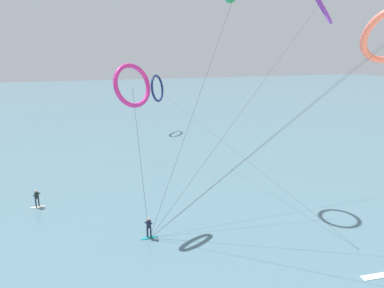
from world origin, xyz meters
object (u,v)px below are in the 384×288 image
object	(u,v)px
surfer_teal	(149,229)
kite_magenta	(132,86)
kite_violet	(319,3)
kite_navy	(157,88)
surfer_ivory	(37,200)

from	to	relation	value
surfer_teal	kite_magenta	world-z (taller)	kite_magenta
kite_violet	kite_navy	distance (m)	33.93
surfer_ivory	kite_violet	world-z (taller)	kite_violet
surfer_ivory	kite_violet	size ratio (longest dim) A/B	0.07
surfer_teal	kite_navy	bearing A→B (deg)	102.72
surfer_teal	kite_violet	bearing A→B (deg)	50.69
kite_magenta	kite_navy	world-z (taller)	kite_magenta
kite_magenta	kite_navy	size ratio (longest dim) A/B	0.27
kite_violet	kite_navy	xyz separation A→B (m)	(-9.10, 30.69, -11.26)
kite_magenta	kite_violet	world-z (taller)	kite_violet
surfer_teal	kite_violet	world-z (taller)	kite_violet
surfer_teal	surfer_ivory	bearing A→B (deg)	160.75
kite_navy	kite_violet	bearing A→B (deg)	-123.81
surfer_ivory	kite_magenta	world-z (taller)	kite_magenta
surfer_teal	kite_magenta	xyz separation A→B (m)	(-0.15, 3.18, 10.76)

